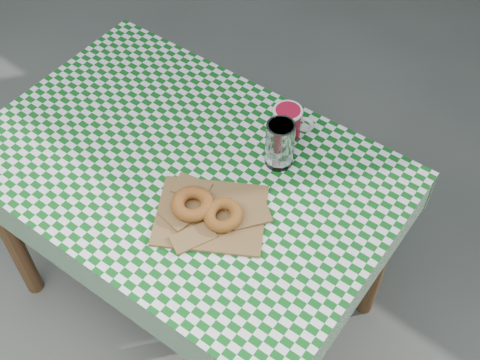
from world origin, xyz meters
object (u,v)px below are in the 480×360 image
(table, at_px, (192,241))
(coffee_mug, at_px, (287,121))
(paper_bag, at_px, (211,215))
(drinking_glass, at_px, (280,144))

(table, relative_size, coffee_mug, 7.17)
(paper_bag, height_order, coffee_mug, coffee_mug)
(coffee_mug, height_order, drinking_glass, drinking_glass)
(table, distance_m, coffee_mug, 0.53)
(coffee_mug, xyz_separation_m, drinking_glass, (0.05, -0.10, 0.03))
(table, distance_m, paper_bag, 0.43)
(coffee_mug, relative_size, drinking_glass, 1.12)
(table, relative_size, drinking_glass, 8.03)
(coffee_mug, bearing_deg, drinking_glass, -89.08)
(table, bearing_deg, drinking_glass, 39.79)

